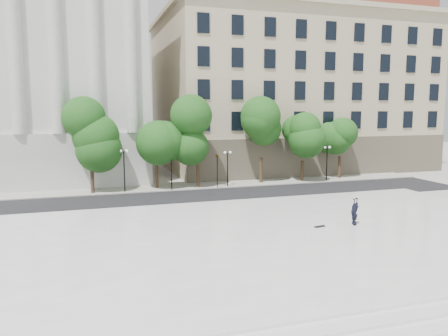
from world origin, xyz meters
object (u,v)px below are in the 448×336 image
at_px(person_lying, 354,221).
at_px(skateboard, 320,226).
at_px(traffic_light_west, 171,156).
at_px(traffic_light_east, 217,154).

relative_size(person_lying, skateboard, 2.33).
distance_m(traffic_light_west, person_lying, 21.30).
bearing_deg(traffic_light_west, traffic_light_east, 0.00).
bearing_deg(skateboard, person_lying, -14.65).
xyz_separation_m(traffic_light_east, skateboard, (1.78, -18.65, -3.21)).
height_order(traffic_light_east, person_lying, traffic_light_east).
relative_size(traffic_light_east, skateboard, 5.13).
xyz_separation_m(traffic_light_west, skateboard, (6.76, -18.65, -3.18)).
xyz_separation_m(traffic_light_west, person_lying, (9.31, -18.93, -2.97)).
distance_m(person_lying, skateboard, 2.57).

